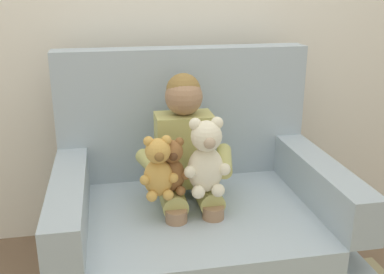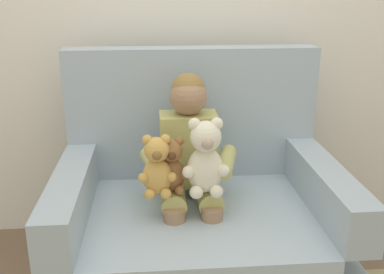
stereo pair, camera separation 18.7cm
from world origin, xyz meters
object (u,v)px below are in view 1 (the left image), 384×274
Objects in this scene: armchair at (195,219)px; plush_honey at (158,169)px; plush_cream at (206,158)px; plush_brown at (172,167)px; seated_child at (187,157)px.

armchair is 0.41m from plush_honey.
plush_brown is at bearing 155.32° from plush_cream.
seated_child reaches higher than plush_cream.
seated_child is 3.38× the size of plush_brown.
armchair is 5.12× the size of plush_brown.
armchair reaches higher than seated_child.
armchair is 0.36m from plush_brown.
armchair is 3.75× the size of plush_cream.
armchair reaches higher than plush_brown.
plush_cream is (0.02, -0.14, 0.36)m from armchair.
armchair reaches higher than plush_cream.
armchair is 0.39m from plush_cream.
plush_honey reaches higher than plush_brown.
plush_brown is (-0.09, -0.13, 0.01)m from seated_child.
plush_honey is at bearing -130.77° from seated_child.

